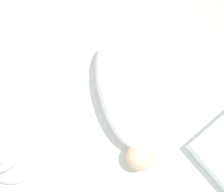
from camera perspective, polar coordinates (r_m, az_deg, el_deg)
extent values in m
plane|color=#B2A893|center=(1.43, -1.64, -2.68)|extent=(12.00, 12.00, 0.00)
cube|color=white|center=(1.34, -1.74, -1.92)|extent=(1.36, 1.06, 0.18)
ellipsoid|color=white|center=(1.18, 1.99, 0.95)|extent=(0.49, 0.36, 0.17)
sphere|color=#DBB293|center=(1.15, 5.22, -11.03)|extent=(0.10, 0.10, 0.10)
sphere|color=white|center=(1.17, -17.66, -10.15)|extent=(0.21, 0.21, 0.21)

